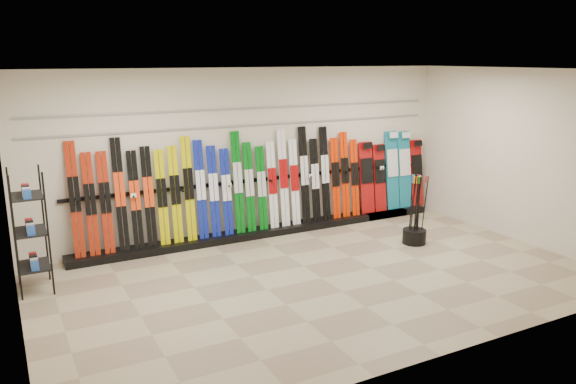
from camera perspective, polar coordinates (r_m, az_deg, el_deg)
floor at (r=8.37m, az=3.47°, el=-8.74°), size 8.00×8.00×0.00m
back_wall at (r=10.11m, az=-3.79°, el=3.99°), size 8.00×0.00×8.00m
left_wall at (r=6.81m, az=-26.48°, el=-2.11°), size 0.00×5.00×5.00m
right_wall at (r=10.55m, az=22.55°, el=3.39°), size 0.00×5.00×5.00m
ceiling at (r=7.75m, az=3.79°, el=12.25°), size 8.00×8.00×0.00m
ski_rack_base at (r=10.34m, az=-2.02°, el=-3.98°), size 8.00×0.40×0.12m
skis at (r=9.88m, az=-5.85°, el=0.46°), size 5.37×0.24×1.82m
snowboards at (r=11.69m, az=10.55°, el=1.87°), size 1.58×0.24×1.59m
accessory_rack at (r=8.46m, az=-24.70°, el=-3.61°), size 0.40×0.60×1.71m
pole_bin at (r=10.07m, az=12.70°, el=-4.42°), size 0.41×0.41×0.25m
ski_poles at (r=9.96m, az=12.87°, el=-1.71°), size 0.29×0.25×1.18m
slatwall_rail_0 at (r=10.02m, az=-3.78°, el=6.80°), size 7.60×0.02×0.03m
slatwall_rail_1 at (r=9.99m, az=-3.81°, el=8.51°), size 7.60×0.02×0.03m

